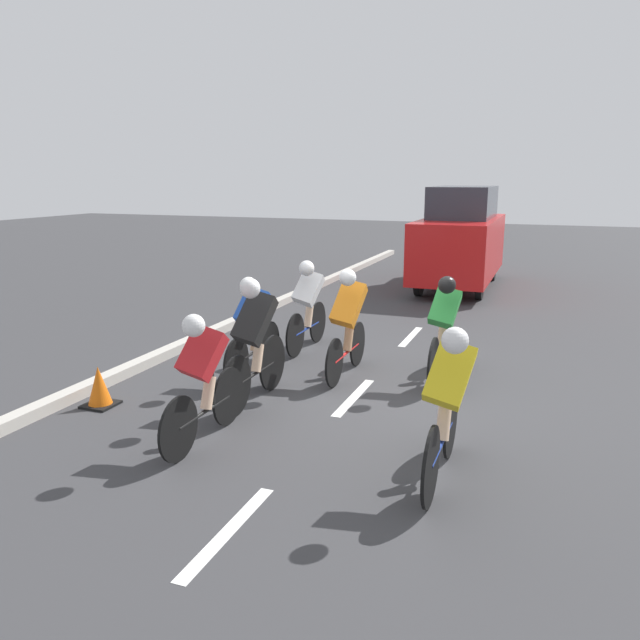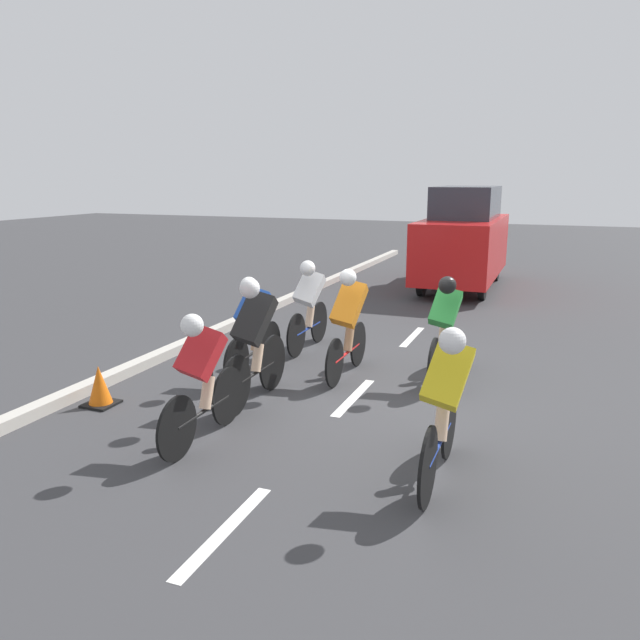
{
  "view_description": "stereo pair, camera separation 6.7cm",
  "coord_description": "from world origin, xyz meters",
  "px_view_note": "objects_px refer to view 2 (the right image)",
  "views": [
    {
      "loc": [
        -2.2,
        7.4,
        2.69
      ],
      "look_at": [
        0.45,
        0.39,
        0.95
      ],
      "focal_mm": 35.0,
      "sensor_mm": 36.0,
      "label": 1
    },
    {
      "loc": [
        -2.26,
        7.37,
        2.69
      ],
      "look_at": [
        0.45,
        0.39,
        0.95
      ],
      "focal_mm": 35.0,
      "sensor_mm": 36.0,
      "label": 2
    }
  ],
  "objects_px": {
    "cyclist_red": "(201,374)",
    "cyclist_white": "(309,302)",
    "cyclist_yellow": "(445,401)",
    "support_car": "(463,239)",
    "cyclist_blue": "(253,323)",
    "cyclist_black": "(254,338)",
    "traffic_cone": "(100,386)",
    "cyclist_green": "(444,326)",
    "cyclist_orange": "(348,320)"
  },
  "relations": [
    {
      "from": "cyclist_black",
      "to": "cyclist_white",
      "type": "relative_size",
      "value": 1.05
    },
    {
      "from": "cyclist_red",
      "to": "traffic_cone",
      "type": "distance_m",
      "value": 1.9
    },
    {
      "from": "cyclist_yellow",
      "to": "support_car",
      "type": "xyz_separation_m",
      "value": [
        1.41,
        -10.26,
        0.41
      ]
    },
    {
      "from": "cyclist_green",
      "to": "cyclist_black",
      "type": "distance_m",
      "value": 2.56
    },
    {
      "from": "support_car",
      "to": "cyclist_white",
      "type": "bearing_deg",
      "value": 78.59
    },
    {
      "from": "support_car",
      "to": "traffic_cone",
      "type": "distance_m",
      "value": 10.2
    },
    {
      "from": "support_car",
      "to": "traffic_cone",
      "type": "relative_size",
      "value": 9.23
    },
    {
      "from": "cyclist_black",
      "to": "cyclist_yellow",
      "type": "bearing_deg",
      "value": 154.18
    },
    {
      "from": "cyclist_yellow",
      "to": "cyclist_white",
      "type": "height_order",
      "value": "cyclist_yellow"
    },
    {
      "from": "cyclist_orange",
      "to": "cyclist_white",
      "type": "xyz_separation_m",
      "value": [
        1.0,
        -1.05,
        -0.03
      ]
    },
    {
      "from": "cyclist_blue",
      "to": "cyclist_white",
      "type": "relative_size",
      "value": 1.02
    },
    {
      "from": "cyclist_blue",
      "to": "cyclist_red",
      "type": "xyz_separation_m",
      "value": [
        -0.52,
        2.14,
        -0.0
      ]
    },
    {
      "from": "cyclist_orange",
      "to": "cyclist_red",
      "type": "xyz_separation_m",
      "value": [
        0.67,
        2.59,
        -0.06
      ]
    },
    {
      "from": "cyclist_red",
      "to": "cyclist_green",
      "type": "bearing_deg",
      "value": -123.15
    },
    {
      "from": "support_car",
      "to": "cyclist_blue",
      "type": "bearing_deg",
      "value": 79.38
    },
    {
      "from": "cyclist_blue",
      "to": "cyclist_yellow",
      "type": "relative_size",
      "value": 0.97
    },
    {
      "from": "cyclist_red",
      "to": "cyclist_yellow",
      "type": "height_order",
      "value": "cyclist_yellow"
    },
    {
      "from": "cyclist_green",
      "to": "cyclist_red",
      "type": "xyz_separation_m",
      "value": [
        1.89,
        2.9,
        -0.01
      ]
    },
    {
      "from": "cyclist_orange",
      "to": "cyclist_red",
      "type": "distance_m",
      "value": 2.68
    },
    {
      "from": "traffic_cone",
      "to": "cyclist_yellow",
      "type": "bearing_deg",
      "value": 173.42
    },
    {
      "from": "cyclist_yellow",
      "to": "cyclist_white",
      "type": "bearing_deg",
      "value": -52.68
    },
    {
      "from": "cyclist_white",
      "to": "cyclist_blue",
      "type": "bearing_deg",
      "value": 82.89
    },
    {
      "from": "cyclist_red",
      "to": "cyclist_yellow",
      "type": "xyz_separation_m",
      "value": [
        -2.42,
        -0.03,
        0.03
      ]
    },
    {
      "from": "cyclist_orange",
      "to": "cyclist_yellow",
      "type": "relative_size",
      "value": 0.97
    },
    {
      "from": "cyclist_red",
      "to": "cyclist_white",
      "type": "relative_size",
      "value": 1.0
    },
    {
      "from": "traffic_cone",
      "to": "cyclist_white",
      "type": "bearing_deg",
      "value": -114.47
    },
    {
      "from": "cyclist_blue",
      "to": "cyclist_black",
      "type": "distance_m",
      "value": 1.04
    },
    {
      "from": "cyclist_green",
      "to": "traffic_cone",
      "type": "distance_m",
      "value": 4.39
    },
    {
      "from": "cyclist_red",
      "to": "support_car",
      "type": "height_order",
      "value": "support_car"
    },
    {
      "from": "cyclist_orange",
      "to": "cyclist_blue",
      "type": "xyz_separation_m",
      "value": [
        1.19,
        0.45,
        -0.05
      ]
    },
    {
      "from": "cyclist_red",
      "to": "cyclist_white",
      "type": "xyz_separation_m",
      "value": [
        0.33,
        -3.64,
        0.02
      ]
    },
    {
      "from": "cyclist_blue",
      "to": "traffic_cone",
      "type": "distance_m",
      "value": 2.1
    },
    {
      "from": "cyclist_green",
      "to": "cyclist_yellow",
      "type": "relative_size",
      "value": 1.03
    },
    {
      "from": "cyclist_blue",
      "to": "cyclist_orange",
      "type": "bearing_deg",
      "value": -159.13
    },
    {
      "from": "cyclist_black",
      "to": "cyclist_yellow",
      "type": "xyz_separation_m",
      "value": [
        -2.45,
        1.19,
        -0.04
      ]
    },
    {
      "from": "cyclist_black",
      "to": "cyclist_white",
      "type": "distance_m",
      "value": 2.44
    },
    {
      "from": "cyclist_black",
      "to": "support_car",
      "type": "relative_size",
      "value": 0.37
    },
    {
      "from": "cyclist_green",
      "to": "cyclist_orange",
      "type": "distance_m",
      "value": 1.26
    },
    {
      "from": "traffic_cone",
      "to": "cyclist_blue",
      "type": "bearing_deg",
      "value": -127.3
    },
    {
      "from": "cyclist_black",
      "to": "cyclist_white",
      "type": "xyz_separation_m",
      "value": [
        0.3,
        -2.42,
        -0.05
      ]
    },
    {
      "from": "cyclist_white",
      "to": "cyclist_orange",
      "type": "bearing_deg",
      "value": 133.64
    },
    {
      "from": "cyclist_green",
      "to": "support_car",
      "type": "relative_size",
      "value": 0.39
    },
    {
      "from": "cyclist_black",
      "to": "traffic_cone",
      "type": "height_order",
      "value": "cyclist_black"
    },
    {
      "from": "cyclist_green",
      "to": "traffic_cone",
      "type": "relative_size",
      "value": 3.56
    },
    {
      "from": "cyclist_orange",
      "to": "traffic_cone",
      "type": "bearing_deg",
      "value": 40.56
    },
    {
      "from": "cyclist_yellow",
      "to": "traffic_cone",
      "type": "relative_size",
      "value": 3.47
    },
    {
      "from": "cyclist_orange",
      "to": "cyclist_yellow",
      "type": "xyz_separation_m",
      "value": [
        -1.75,
        2.56,
        -0.02
      ]
    },
    {
      "from": "cyclist_black",
      "to": "traffic_cone",
      "type": "distance_m",
      "value": 1.95
    },
    {
      "from": "traffic_cone",
      "to": "support_car",
      "type": "bearing_deg",
      "value": -105.79
    },
    {
      "from": "cyclist_white",
      "to": "traffic_cone",
      "type": "height_order",
      "value": "cyclist_white"
    }
  ]
}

